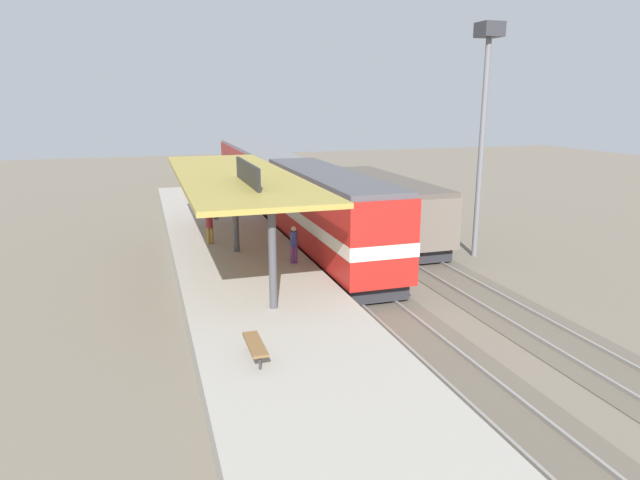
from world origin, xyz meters
The scene contains 12 objects.
ground_plane centered at (2.00, 0.00, 0.00)m, with size 120.00×120.00×0.00m, color #706656.
track_near centered at (0.00, 0.00, 0.03)m, with size 3.20×110.00×0.16m.
track_far centered at (4.60, 0.00, 0.03)m, with size 3.20×110.00×0.16m.
platform centered at (-4.60, 0.00, 0.45)m, with size 6.00×44.00×0.90m, color #9E998E.
station_canopy centered at (-4.60, -0.09, 4.53)m, with size 5.20×18.00×4.70m.
platform_bench centered at (-6.00, -11.81, 1.34)m, with size 0.44×1.70×0.50m.
locomotive centered at (0.00, -0.05, 2.41)m, with size 2.93×14.43×4.44m.
passenger_carriage_single centered at (0.00, 17.95, 2.31)m, with size 2.90×20.00×4.24m.
freight_car centered at (4.60, 3.14, 1.97)m, with size 2.80×12.00×3.54m.
light_mast centered at (7.80, -1.40, 8.40)m, with size 1.10×1.10×11.70m.
person_waiting centered at (-5.66, 1.90, 1.85)m, with size 0.34×0.34×1.71m.
person_walking centered at (-2.47, -2.82, 1.85)m, with size 0.34×0.34×1.71m.
Camera 1 is at (-8.64, -26.32, 8.06)m, focal length 31.48 mm.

